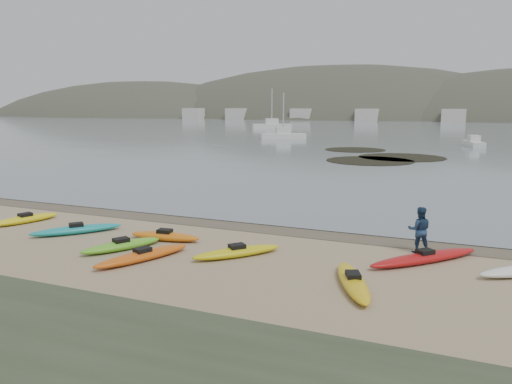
% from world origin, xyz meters
% --- Properties ---
extents(ground, '(600.00, 600.00, 0.00)m').
position_xyz_m(ground, '(0.00, 0.00, 0.00)').
color(ground, tan).
rests_on(ground, ground).
extents(wet_sand, '(60.00, 60.00, 0.00)m').
position_xyz_m(wet_sand, '(0.00, -0.30, 0.00)').
color(wet_sand, brown).
rests_on(wet_sand, ground).
extents(water, '(1200.00, 1200.00, 0.00)m').
position_xyz_m(water, '(0.00, 300.00, 0.01)').
color(water, slate).
rests_on(water, ground).
extents(kayaks, '(23.24, 7.43, 0.34)m').
position_xyz_m(kayaks, '(0.77, -4.48, 0.17)').
color(kayaks, yellow).
rests_on(kayaks, ground).
extents(person_east, '(0.94, 0.79, 1.72)m').
position_xyz_m(person_east, '(7.21, -1.69, 0.86)').
color(person_east, navy).
rests_on(person_east, ground).
extents(kelp_mats, '(14.14, 18.89, 0.04)m').
position_xyz_m(kelp_mats, '(0.10, 32.44, 0.03)').
color(kelp_mats, black).
rests_on(kelp_mats, water).
extents(moored_boats, '(87.35, 59.62, 1.21)m').
position_xyz_m(moored_boats, '(8.22, 80.57, 0.56)').
color(moored_boats, silver).
rests_on(moored_boats, ground).
extents(far_town, '(199.00, 5.00, 4.00)m').
position_xyz_m(far_town, '(6.00, 145.00, 2.00)').
color(far_town, beige).
rests_on(far_town, ground).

